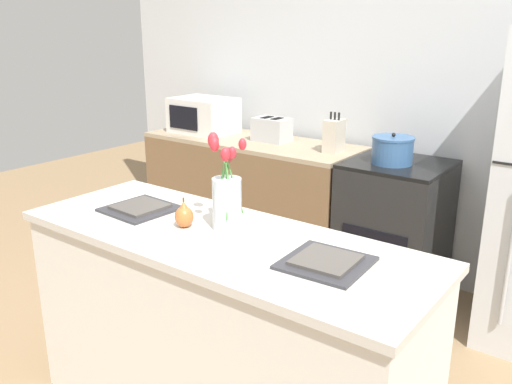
{
  "coord_description": "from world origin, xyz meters",
  "views": [
    {
      "loc": [
        1.35,
        -1.55,
        1.74
      ],
      "look_at": [
        0.0,
        0.25,
        1.04
      ],
      "focal_mm": 38.0,
      "sensor_mm": 36.0,
      "label": 1
    }
  ],
  "objects_px": {
    "cooking_pot": "(392,150)",
    "microwave": "(203,115)",
    "stove_range": "(393,231)",
    "pear_figurine": "(184,216)",
    "toaster": "(272,130)",
    "flower_vase": "(227,196)",
    "knife_block": "(334,136)",
    "plate_setting_right": "(326,262)",
    "plate_setting_left": "(140,208)"
  },
  "relations": [
    {
      "from": "cooking_pot",
      "to": "microwave",
      "type": "relative_size",
      "value": 0.54
    },
    {
      "from": "stove_range",
      "to": "pear_figurine",
      "type": "bearing_deg",
      "value": -99.61
    },
    {
      "from": "toaster",
      "to": "flower_vase",
      "type": "bearing_deg",
      "value": -60.59
    },
    {
      "from": "pear_figurine",
      "to": "knife_block",
      "type": "bearing_deg",
      "value": 96.61
    },
    {
      "from": "microwave",
      "to": "knife_block",
      "type": "bearing_deg",
      "value": -0.23
    },
    {
      "from": "plate_setting_right",
      "to": "microwave",
      "type": "xyz_separation_m",
      "value": [
        -2.02,
        1.59,
        0.12
      ]
    },
    {
      "from": "plate_setting_left",
      "to": "flower_vase",
      "type": "bearing_deg",
      "value": 7.01
    },
    {
      "from": "toaster",
      "to": "cooking_pot",
      "type": "xyz_separation_m",
      "value": [
        0.98,
        -0.1,
        -0.0
      ]
    },
    {
      "from": "knife_block",
      "to": "stove_range",
      "type": "bearing_deg",
      "value": 0.67
    },
    {
      "from": "pear_figurine",
      "to": "microwave",
      "type": "height_order",
      "value": "microwave"
    },
    {
      "from": "plate_setting_right",
      "to": "plate_setting_left",
      "type": "bearing_deg",
      "value": 180.0
    },
    {
      "from": "flower_vase",
      "to": "pear_figurine",
      "type": "height_order",
      "value": "flower_vase"
    },
    {
      "from": "stove_range",
      "to": "flower_vase",
      "type": "bearing_deg",
      "value": -94.38
    },
    {
      "from": "plate_setting_right",
      "to": "microwave",
      "type": "height_order",
      "value": "microwave"
    },
    {
      "from": "microwave",
      "to": "toaster",
      "type": "bearing_deg",
      "value": 4.05
    },
    {
      "from": "microwave",
      "to": "knife_block",
      "type": "xyz_separation_m",
      "value": [
        1.17,
        -0.0,
        -0.02
      ]
    },
    {
      "from": "pear_figurine",
      "to": "plate_setting_left",
      "type": "bearing_deg",
      "value": 173.88
    },
    {
      "from": "pear_figurine",
      "to": "microwave",
      "type": "xyz_separation_m",
      "value": [
        -1.36,
        1.62,
        0.08
      ]
    },
    {
      "from": "plate_setting_left",
      "to": "microwave",
      "type": "bearing_deg",
      "value": 123.33
    },
    {
      "from": "toaster",
      "to": "pear_figurine",
      "type": "bearing_deg",
      "value": -66.34
    },
    {
      "from": "plate_setting_right",
      "to": "toaster",
      "type": "xyz_separation_m",
      "value": [
        -1.39,
        1.63,
        0.07
      ]
    },
    {
      "from": "pear_figurine",
      "to": "microwave",
      "type": "bearing_deg",
      "value": 129.99
    },
    {
      "from": "knife_block",
      "to": "cooking_pot",
      "type": "bearing_deg",
      "value": -6.11
    },
    {
      "from": "stove_range",
      "to": "knife_block",
      "type": "height_order",
      "value": "knife_block"
    },
    {
      "from": "plate_setting_left",
      "to": "plate_setting_right",
      "type": "relative_size",
      "value": 1.0
    },
    {
      "from": "stove_range",
      "to": "knife_block",
      "type": "bearing_deg",
      "value": -179.33
    },
    {
      "from": "pear_figurine",
      "to": "microwave",
      "type": "relative_size",
      "value": 0.27
    },
    {
      "from": "cooking_pot",
      "to": "plate_setting_left",
      "type": "bearing_deg",
      "value": -110.14
    },
    {
      "from": "plate_setting_left",
      "to": "knife_block",
      "type": "height_order",
      "value": "knife_block"
    },
    {
      "from": "stove_range",
      "to": "microwave",
      "type": "distance_m",
      "value": 1.74
    },
    {
      "from": "plate_setting_right",
      "to": "microwave",
      "type": "bearing_deg",
      "value": 141.91
    },
    {
      "from": "pear_figurine",
      "to": "plate_setting_right",
      "type": "bearing_deg",
      "value": 2.92
    },
    {
      "from": "stove_range",
      "to": "pear_figurine",
      "type": "distance_m",
      "value": 1.72
    },
    {
      "from": "flower_vase",
      "to": "cooking_pot",
      "type": "distance_m",
      "value": 1.48
    },
    {
      "from": "cooking_pot",
      "to": "pear_figurine",
      "type": "bearing_deg",
      "value": -98.95
    },
    {
      "from": "plate_setting_left",
      "to": "plate_setting_right",
      "type": "height_order",
      "value": "same"
    },
    {
      "from": "plate_setting_left",
      "to": "toaster",
      "type": "height_order",
      "value": "toaster"
    },
    {
      "from": "pear_figurine",
      "to": "toaster",
      "type": "xyz_separation_m",
      "value": [
        -0.73,
        1.66,
        0.03
      ]
    },
    {
      "from": "plate_setting_right",
      "to": "toaster",
      "type": "bearing_deg",
      "value": 130.52
    },
    {
      "from": "flower_vase",
      "to": "microwave",
      "type": "relative_size",
      "value": 0.83
    },
    {
      "from": "plate_setting_left",
      "to": "cooking_pot",
      "type": "bearing_deg",
      "value": 69.86
    },
    {
      "from": "plate_setting_left",
      "to": "stove_range",
      "type": "bearing_deg",
      "value": 69.6
    },
    {
      "from": "stove_range",
      "to": "plate_setting_left",
      "type": "bearing_deg",
      "value": -110.4
    },
    {
      "from": "flower_vase",
      "to": "microwave",
      "type": "bearing_deg",
      "value": 134.78
    },
    {
      "from": "pear_figurine",
      "to": "toaster",
      "type": "distance_m",
      "value": 1.82
    },
    {
      "from": "microwave",
      "to": "knife_block",
      "type": "height_order",
      "value": "same"
    },
    {
      "from": "pear_figurine",
      "to": "toaster",
      "type": "height_order",
      "value": "toaster"
    },
    {
      "from": "plate_setting_right",
      "to": "cooking_pot",
      "type": "height_order",
      "value": "cooking_pot"
    },
    {
      "from": "flower_vase",
      "to": "knife_block",
      "type": "relative_size",
      "value": 1.47
    },
    {
      "from": "flower_vase",
      "to": "toaster",
      "type": "relative_size",
      "value": 1.42
    }
  ]
}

